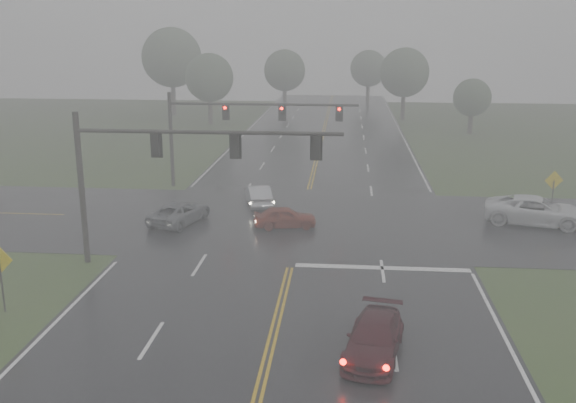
# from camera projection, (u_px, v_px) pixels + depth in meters

# --- Properties ---
(main_road) EXTENTS (18.00, 160.00, 0.02)m
(main_road) POSITION_uv_depth(u_px,v_px,m) (299.00, 231.00, 37.09)
(main_road) COLOR black
(main_road) RESTS_ON ground
(cross_street) EXTENTS (120.00, 14.00, 0.02)m
(cross_street) POSITION_uv_depth(u_px,v_px,m) (301.00, 221.00, 39.02)
(cross_street) COLOR black
(cross_street) RESTS_ON ground
(stop_bar) EXTENTS (8.50, 0.50, 0.01)m
(stop_bar) POSITION_uv_depth(u_px,v_px,m) (382.00, 268.00, 31.31)
(stop_bar) COLOR silver
(stop_bar) RESTS_ON ground
(sedan_maroon) EXTENTS (2.62, 4.74, 1.30)m
(sedan_maroon) POSITION_uv_depth(u_px,v_px,m) (373.00, 355.00, 22.95)
(sedan_maroon) COLOR #370A0F
(sedan_maroon) RESTS_ON ground
(sedan_red) EXTENTS (3.89, 2.11, 1.26)m
(sedan_red) POSITION_uv_depth(u_px,v_px,m) (285.00, 228.00, 37.76)
(sedan_red) COLOR maroon
(sedan_red) RESTS_ON ground
(sedan_silver) EXTENTS (2.46, 4.34, 1.35)m
(sedan_silver) POSITION_uv_depth(u_px,v_px,m) (258.00, 205.00, 42.59)
(sedan_silver) COLOR #B4B5BC
(sedan_silver) RESTS_ON ground
(car_grey) EXTENTS (3.45, 5.07, 1.29)m
(car_grey) POSITION_uv_depth(u_px,v_px,m) (180.00, 223.00, 38.62)
(car_grey) COLOR #515458
(car_grey) RESTS_ON ground
(pickup_white) EXTENTS (6.48, 4.22, 1.66)m
(pickup_white) POSITION_uv_depth(u_px,v_px,m) (535.00, 224.00, 38.39)
(pickup_white) COLOR silver
(pickup_white) RESTS_ON ground
(signal_gantry_near) EXTENTS (12.84, 0.33, 7.53)m
(signal_gantry_near) POSITION_uv_depth(u_px,v_px,m) (158.00, 160.00, 30.51)
(signal_gantry_near) COLOR black
(signal_gantry_near) RESTS_ON ground
(signal_gantry_far) EXTENTS (13.77, 0.35, 6.95)m
(signal_gantry_far) POSITION_uv_depth(u_px,v_px,m) (229.00, 121.00, 46.30)
(signal_gantry_far) COLOR black
(signal_gantry_far) RESTS_ON ground
(sign_diamond_west) EXTENTS (1.20, 0.19, 2.90)m
(sign_diamond_west) POSITION_uv_depth(u_px,v_px,m) (0.00, 267.00, 26.00)
(sign_diamond_west) COLOR black
(sign_diamond_west) RESTS_ON ground
(sign_diamond_east) EXTENTS (1.18, 0.27, 2.87)m
(sign_diamond_east) POSITION_uv_depth(u_px,v_px,m) (553.00, 186.00, 39.72)
(sign_diamond_east) COLOR black
(sign_diamond_east) RESTS_ON ground
(tree_nw_a) EXTENTS (5.87, 5.87, 8.63)m
(tree_nw_a) POSITION_uv_depth(u_px,v_px,m) (209.00, 78.00, 77.77)
(tree_nw_a) COLOR #2E231E
(tree_nw_a) RESTS_ON ground
(tree_ne_a) EXTENTS (6.25, 6.25, 9.18)m
(tree_ne_a) POSITION_uv_depth(u_px,v_px,m) (404.00, 73.00, 81.46)
(tree_ne_a) COLOR #2E231E
(tree_ne_a) RESTS_ON ground
(tree_n_mid) EXTENTS (5.90, 5.90, 8.66)m
(tree_n_mid) POSITION_uv_depth(u_px,v_px,m) (285.00, 70.00, 91.21)
(tree_n_mid) COLOR #2E231E
(tree_n_mid) RESTS_ON ground
(tree_e_near) EXTENTS (4.17, 4.17, 6.13)m
(tree_e_near) POSITION_uv_depth(u_px,v_px,m) (472.00, 98.00, 70.99)
(tree_e_near) COLOR #2E231E
(tree_e_near) RESTS_ON ground
(tree_nw_b) EXTENTS (7.97, 7.97, 11.71)m
(tree_nw_b) POSITION_uv_depth(u_px,v_px,m) (172.00, 58.00, 85.86)
(tree_nw_b) COLOR #2E231E
(tree_nw_b) RESTS_ON ground
(tree_n_far) EXTENTS (5.68, 5.68, 8.34)m
(tree_n_far) POSITION_uv_depth(u_px,v_px,m) (369.00, 68.00, 99.74)
(tree_n_far) COLOR #2E231E
(tree_n_far) RESTS_ON ground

